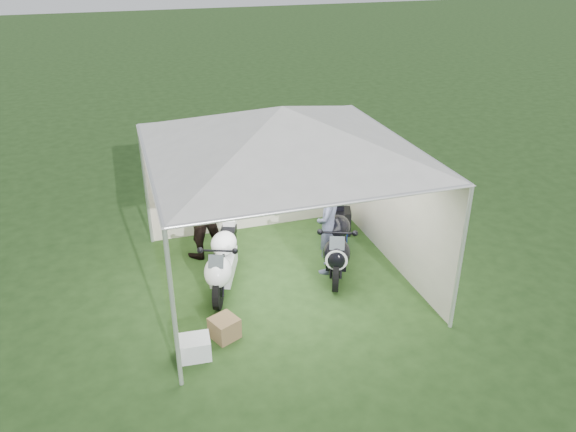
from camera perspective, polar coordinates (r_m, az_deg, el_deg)
name	(u,v)px	position (r m, az deg, el deg)	size (l,w,h in m)	color
ground	(283,279)	(9.62, -0.51, -6.38)	(80.00, 80.00, 0.00)	#203B15
canopy_tent	(282,133)	(8.52, -0.65, 8.41)	(5.66, 5.66, 3.00)	silver
motorcycle_white	(223,260)	(9.19, -6.61, -4.42)	(0.91, 1.84, 0.94)	black
motorcycle_black	(337,243)	(9.61, 4.97, -2.71)	(1.01, 1.89, 0.98)	black
paddock_stand	(336,238)	(10.59, 4.95, -2.19)	(0.40, 0.25, 0.30)	#0A30D1
person_dark_jacket	(199,210)	(10.02, -9.08, 0.65)	(0.88, 0.69, 1.82)	black
person_blue_jacket	(329,227)	(9.47, 4.16, -1.11)	(0.61, 0.40, 1.68)	slate
equipment_box	(338,221)	(10.99, 5.06, -0.53)	(0.49, 0.39, 0.49)	black
crate_0	(194,348)	(8.05, -9.53, -13.04)	(0.45, 0.35, 0.30)	silver
crate_1	(224,328)	(8.31, -6.47, -11.23)	(0.36, 0.36, 0.32)	brown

